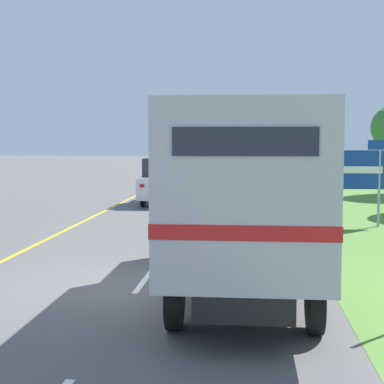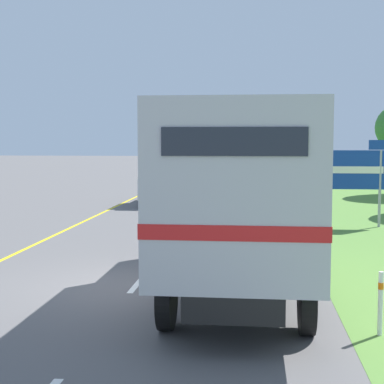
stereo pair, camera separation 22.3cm
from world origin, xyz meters
The scene contains 11 objects.
ground_plane centered at (0.00, 0.00, 0.00)m, with size 200.00×200.00×0.00m, color #5B5959.
edge_line_yellow centered at (-3.70, 15.64, 0.00)m, with size 0.12×63.76×0.01m, color yellow.
centre_dash_near centered at (0.00, 0.68, 0.00)m, with size 0.12×2.60×0.01m, color white.
centre_dash_mid_a centered at (0.00, 7.28, 0.00)m, with size 0.12×2.60×0.01m, color white.
centre_dash_mid_b centered at (0.00, 13.88, 0.00)m, with size 0.12×2.60×0.01m, color white.
centre_dash_far centered at (0.00, 20.48, 0.00)m, with size 0.12×2.60×0.01m, color white.
centre_dash_farthest centered at (0.00, 27.08, 0.00)m, with size 0.12×2.60×0.01m, color white.
horse_trailer_truck centered at (2.05, -0.25, 1.92)m, with size 2.44×7.89×3.41m.
lead_car_white centered at (-1.69, 15.14, 1.04)m, with size 1.80×4.37×2.09m.
highway_sign centered at (5.67, 8.65, 1.84)m, with size 2.30×0.09×2.88m.
delineator_post centered at (4.16, -2.58, 0.51)m, with size 0.08×0.08×0.95m.
Camera 2 is at (2.31, -11.23, 2.85)m, focal length 55.00 mm.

